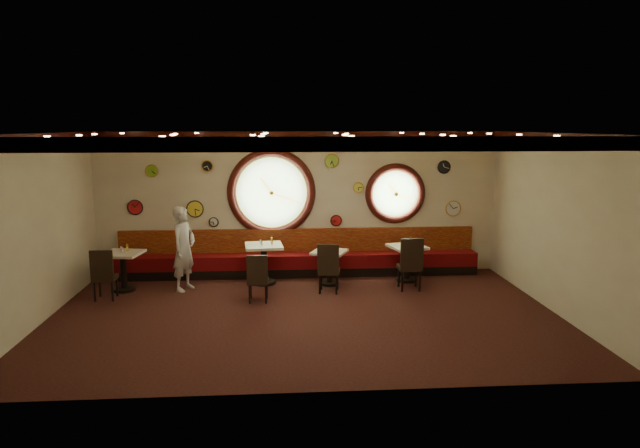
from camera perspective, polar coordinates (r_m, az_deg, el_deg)
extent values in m
cube|color=black|center=(10.29, -1.53, -9.05)|extent=(9.00, 6.00, 0.00)
cube|color=#B79033|center=(9.74, -1.62, 9.07)|extent=(9.00, 6.00, 0.02)
cube|color=beige|center=(12.85, -2.17, 2.09)|extent=(9.00, 0.02, 3.20)
cube|color=beige|center=(6.96, -0.46, -4.56)|extent=(9.00, 0.02, 3.20)
cube|color=beige|center=(10.68, -26.45, -0.52)|extent=(0.02, 6.00, 3.20)
cube|color=beige|center=(11.04, 22.46, 0.07)|extent=(0.02, 6.00, 3.20)
cube|color=black|center=(12.68, -2.21, 8.84)|extent=(9.00, 0.10, 0.18)
cube|color=black|center=(6.79, -0.51, 7.98)|extent=(9.00, 0.10, 0.18)
cube|color=black|center=(10.53, -26.83, 7.60)|extent=(0.10, 6.00, 0.18)
cube|color=black|center=(10.88, 22.75, 7.93)|extent=(0.10, 6.00, 0.18)
cube|color=black|center=(12.87, -2.08, -4.71)|extent=(8.00, 0.55, 0.20)
cube|color=#57070B|center=(12.80, -2.09, -3.63)|extent=(8.00, 0.55, 0.30)
cube|color=#65080A|center=(12.93, -2.14, -1.68)|extent=(8.00, 0.10, 0.55)
cylinder|color=#88B069|center=(12.81, -4.86, 3.17)|extent=(1.66, 0.02, 1.66)
torus|color=black|center=(12.79, -4.87, 3.16)|extent=(1.98, 0.18, 1.98)
torus|color=gold|center=(12.76, -4.87, 3.14)|extent=(1.61, 0.03, 1.61)
cylinder|color=#88B069|center=(13.08, 7.52, 3.04)|extent=(1.10, 0.02, 1.10)
torus|color=black|center=(13.06, 7.53, 3.03)|extent=(1.38, 0.18, 1.38)
torus|color=gold|center=(13.04, 7.56, 3.01)|extent=(1.09, 0.03, 1.09)
cylinder|color=black|center=(13.25, 12.29, 5.59)|extent=(0.28, 0.03, 0.28)
cylinder|color=red|center=(12.93, 1.61, 0.35)|extent=(0.24, 0.03, 0.24)
cylinder|color=silver|center=(12.95, -10.59, 0.20)|extent=(0.20, 0.03, 0.20)
cylinder|color=#94C93F|center=(12.76, 1.19, 6.33)|extent=(0.30, 0.03, 0.30)
cylinder|color=#79BA25|center=(13.02, -16.46, 5.12)|extent=(0.26, 0.03, 0.26)
cylinder|color=silver|center=(13.43, 13.17, 1.53)|extent=(0.34, 0.03, 0.34)
cylinder|color=red|center=(13.20, -17.99, 1.60)|extent=(0.32, 0.03, 0.32)
cylinder|color=yellow|center=(12.95, -12.39, 1.49)|extent=(0.36, 0.03, 0.36)
cylinder|color=black|center=(12.81, -11.21, 5.71)|extent=(0.24, 0.03, 0.24)
cylinder|color=#D3D346|center=(12.88, 3.85, 3.67)|extent=(0.22, 0.03, 0.22)
cylinder|color=black|center=(12.37, -18.96, -6.17)|extent=(0.46, 0.46, 0.06)
cylinder|color=black|center=(12.28, -19.05, -4.54)|extent=(0.12, 0.12, 0.73)
cube|color=white|center=(12.20, -19.15, -2.81)|extent=(0.84, 0.84, 0.05)
cylinder|color=black|center=(12.27, -5.59, -5.79)|extent=(0.48, 0.48, 0.07)
cylinder|color=black|center=(12.18, -5.62, -4.04)|extent=(0.13, 0.13, 0.77)
cube|color=white|center=(12.09, -5.65, -2.19)|extent=(0.84, 0.84, 0.06)
cylinder|color=black|center=(12.16, 0.94, -5.92)|extent=(0.42, 0.42, 0.06)
cylinder|color=black|center=(12.07, 0.95, -4.41)|extent=(0.11, 0.11, 0.66)
cube|color=white|center=(11.99, 0.95, -2.80)|extent=(0.87, 0.87, 0.05)
cylinder|color=black|center=(12.56, 8.63, -5.51)|extent=(0.45, 0.45, 0.06)
cylinder|color=black|center=(12.47, 8.68, -3.93)|extent=(0.12, 0.12, 0.71)
cube|color=white|center=(12.39, 8.72, -2.27)|extent=(0.87, 0.87, 0.05)
cube|color=black|center=(11.82, -20.68, -5.07)|extent=(0.42, 0.42, 0.07)
cube|color=black|center=(11.57, -21.02, -3.81)|extent=(0.42, 0.06, 0.55)
cube|color=black|center=(10.99, -6.21, -5.71)|extent=(0.41, 0.41, 0.07)
cube|color=black|center=(10.76, -6.30, -4.46)|extent=(0.39, 0.06, 0.51)
cube|color=black|center=(11.52, 0.89, -4.76)|extent=(0.49, 0.49, 0.07)
cube|color=black|center=(11.26, 0.81, -3.44)|extent=(0.43, 0.13, 0.56)
cube|color=black|center=(11.84, 8.93, -4.31)|extent=(0.47, 0.47, 0.08)
cube|color=black|center=(11.57, 9.19, -2.91)|extent=(0.46, 0.07, 0.60)
cylinder|color=silver|center=(12.25, -19.24, -2.37)|extent=(0.04, 0.04, 0.11)
cylinder|color=#BCBCC0|center=(12.18, -5.97, -1.77)|extent=(0.03, 0.03, 0.09)
cylinder|color=silver|center=(12.06, 0.79, -2.38)|extent=(0.03, 0.03, 0.10)
cylinder|color=silver|center=(12.39, 8.59, -1.94)|extent=(0.03, 0.03, 0.09)
cylinder|color=silver|center=(12.16, -19.10, -2.46)|extent=(0.04, 0.04, 0.11)
cylinder|color=silver|center=(12.00, -5.83, -1.93)|extent=(0.03, 0.03, 0.09)
cylinder|color=silver|center=(11.92, 1.02, -2.52)|extent=(0.04, 0.04, 0.10)
cylinder|color=silver|center=(12.39, 9.06, -1.89)|extent=(0.04, 0.04, 0.11)
cylinder|color=gold|center=(12.27, -18.71, -2.23)|extent=(0.05, 0.05, 0.15)
cylinder|color=gold|center=(12.09, -4.84, -1.68)|extent=(0.05, 0.05, 0.15)
cylinder|color=gold|center=(12.00, 1.17, -2.34)|extent=(0.04, 0.04, 0.14)
cylinder|color=gold|center=(12.42, 8.99, -1.69)|extent=(0.06, 0.06, 0.18)
imported|color=silver|center=(11.89, -13.46, -2.41)|extent=(0.64, 0.75, 1.72)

